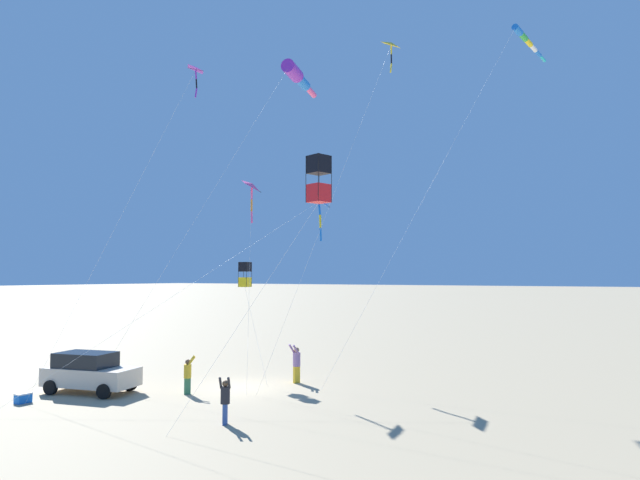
% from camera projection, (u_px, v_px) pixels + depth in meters
% --- Properties ---
extents(ground_plane, '(600.00, 600.00, 0.00)m').
position_uv_depth(ground_plane, '(243.00, 387.00, 27.19)').
color(ground_plane, tan).
extents(parked_car, '(2.81, 4.60, 1.85)m').
position_uv_depth(parked_car, '(90.00, 372.00, 25.94)').
color(parked_car, beige).
rests_on(parked_car, ground_plane).
extents(cooler_box, '(0.62, 0.42, 0.42)m').
position_uv_depth(cooler_box, '(23.00, 398.00, 23.79)').
color(cooler_box, blue).
rests_on(cooler_box, ground_plane).
extents(person_adult_flyer, '(0.68, 0.59, 1.98)m').
position_uv_depth(person_adult_flyer, '(296.00, 362.00, 28.27)').
color(person_adult_flyer, gold).
rests_on(person_adult_flyer, ground_plane).
extents(person_child_green_jacket, '(0.63, 0.58, 1.76)m').
position_uv_depth(person_child_green_jacket, '(225.00, 398.00, 20.38)').
color(person_child_green_jacket, '#335199').
rests_on(person_child_green_jacket, ground_plane).
extents(person_child_grey_jacket, '(0.62, 0.62, 1.75)m').
position_uv_depth(person_child_grey_jacket, '(188.00, 373.00, 25.57)').
color(person_child_grey_jacket, '#3D7F51').
rests_on(person_child_grey_jacket, ground_plane).
extents(kite_windsock_teal_far_right, '(19.15, 7.68, 21.41)m').
position_uv_depth(kite_windsock_teal_far_right, '(526.00, 40.00, 36.97)').
color(kite_windsock_teal_far_right, blue).
rests_on(kite_windsock_teal_far_right, ground_plane).
extents(kite_delta_small_distant, '(6.12, 4.95, 17.67)m').
position_uv_depth(kite_delta_small_distant, '(391.00, 47.00, 28.84)').
color(kite_delta_small_distant, yellow).
rests_on(kite_delta_small_distant, ground_plane).
extents(kite_windsock_rainbow_low_near, '(14.00, 5.78, 18.18)m').
position_uv_depth(kite_windsock_rainbow_low_near, '(297.00, 77.00, 34.37)').
color(kite_windsock_rainbow_low_near, purple).
rests_on(kite_windsock_rainbow_low_near, ground_plane).
extents(kite_box_checkered_midright, '(3.94, 4.35, 9.85)m').
position_uv_depth(kite_box_checkered_midright, '(319.00, 179.00, 20.44)').
color(kite_box_checkered_midright, black).
rests_on(kite_box_checkered_midright, ground_plane).
extents(kite_delta_long_streamer_left, '(15.58, 6.98, 10.09)m').
position_uv_depth(kite_delta_long_streamer_left, '(319.00, 201.00, 31.14)').
color(kite_delta_long_streamer_left, blue).
rests_on(kite_delta_long_streamer_left, ground_plane).
extents(kite_box_blue_topmost, '(2.16, 3.22, 6.20)m').
position_uv_depth(kite_box_blue_topmost, '(245.00, 275.00, 30.74)').
color(kite_box_blue_topmost, black).
rests_on(kite_box_blue_topmost, ground_plane).
extents(kite_delta_striped_overhead, '(6.14, 4.61, 15.72)m').
position_uv_depth(kite_delta_striped_overhead, '(195.00, 71.00, 27.13)').
color(kite_delta_striped_overhead, purple).
rests_on(kite_delta_striped_overhead, ground_plane).
extents(kite_delta_red_high_left, '(4.87, 3.49, 10.81)m').
position_uv_depth(kite_delta_red_high_left, '(252.00, 187.00, 30.91)').
color(kite_delta_red_high_left, '#EF4C93').
rests_on(kite_delta_red_high_left, ground_plane).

